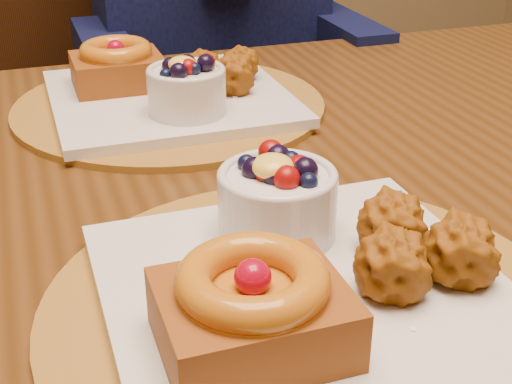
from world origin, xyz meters
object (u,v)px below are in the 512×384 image
at_px(dining_table, 222,250).
at_px(place_setting_far, 168,91).
at_px(chair_far, 110,142).
at_px(place_setting_near, 302,277).

height_order(dining_table, place_setting_far, place_setting_far).
relative_size(dining_table, place_setting_far, 4.21).
bearing_deg(dining_table, chair_far, 91.08).
bearing_deg(place_setting_far, dining_table, -89.29).
distance_m(place_setting_near, place_setting_far, 0.43).
xyz_separation_m(place_setting_far, chair_far, (-0.01, 0.57, -0.29)).
height_order(dining_table, place_setting_near, place_setting_near).
bearing_deg(place_setting_far, chair_far, 91.22).
xyz_separation_m(dining_table, place_setting_near, (-0.00, -0.21, 0.10)).
xyz_separation_m(dining_table, place_setting_far, (-0.00, 0.22, 0.10)).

